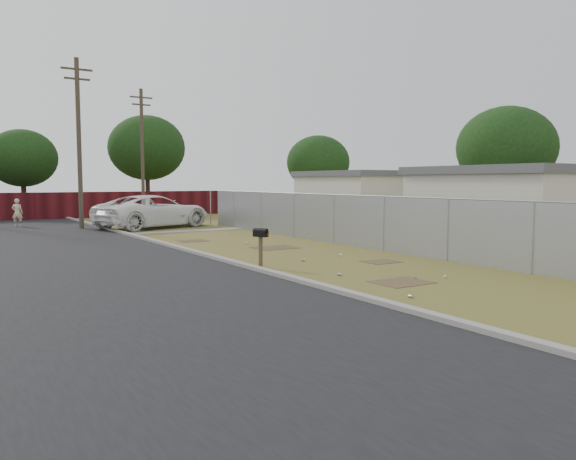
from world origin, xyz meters
TOP-DOWN VIEW (x-y plane):
  - ground at (0.00, 0.00)m, footprint 120.00×120.00m
  - street at (-6.76, 8.05)m, footprint 15.10×60.00m
  - chainlink_fence at (3.12, 1.03)m, footprint 0.10×27.06m
  - privacy_fence at (-6.00, 25.00)m, footprint 30.00×0.12m
  - utility_poles at (-3.67, 20.67)m, footprint 12.60×8.24m
  - houses at (9.70, 3.13)m, footprint 9.30×17.24m
  - horizon_trees at (0.84, 23.56)m, footprint 33.32×31.94m
  - mailbox at (-2.55, -0.89)m, footprint 0.34×0.50m
  - pickup_truck at (-0.54, 14.48)m, footprint 7.09×4.96m
  - pedestrian at (-6.74, 19.22)m, footprint 0.68×0.58m
  - scattered_litter at (-0.40, -2.25)m, footprint 3.05×11.48m

SIDE VIEW (x-z plane):
  - ground at x=0.00m, z-range 0.00..0.00m
  - street at x=-6.76m, z-range -0.04..0.08m
  - scattered_litter at x=-0.40m, z-range 0.01..0.08m
  - pedestrian at x=-6.74m, z-range 0.00..1.58m
  - chainlink_fence at x=3.12m, z-range -0.21..1.81m
  - pickup_truck at x=-0.54m, z-range 0.00..1.80m
  - privacy_fence at x=-6.00m, z-range 0.00..1.80m
  - mailbox at x=-2.55m, z-range 0.34..1.50m
  - houses at x=9.70m, z-range 0.01..3.11m
  - horizon_trees at x=0.84m, z-range 0.74..8.52m
  - utility_poles at x=-3.67m, z-range 0.19..9.19m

